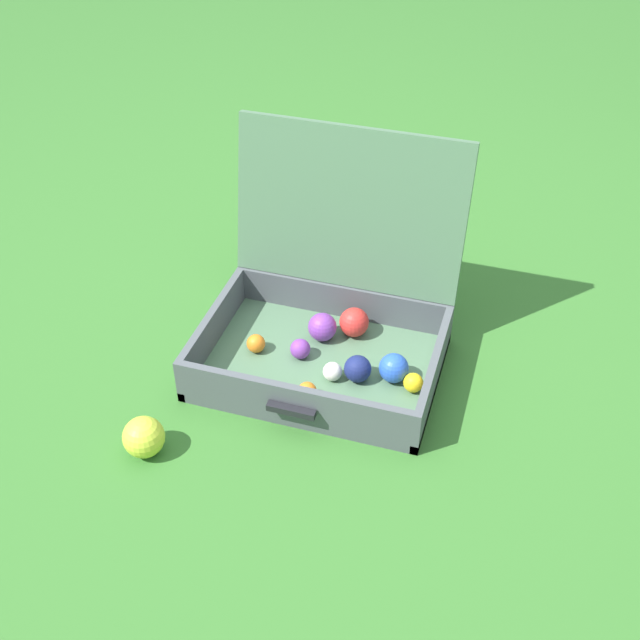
{
  "coord_description": "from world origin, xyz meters",
  "views": [
    {
      "loc": [
        0.51,
        -1.42,
        1.32
      ],
      "look_at": [
        0.09,
        -0.04,
        0.15
      ],
      "focal_mm": 45.35,
      "sensor_mm": 36.0,
      "label": 1
    }
  ],
  "objects": [
    {
      "name": "ground_plane",
      "position": [
        0.0,
        0.0,
        0.0
      ],
      "size": [
        16.0,
        16.0,
        0.0
      ],
      "primitive_type": "plane",
      "color": "#336B28"
    },
    {
      "name": "stray_ball_on_grass",
      "position": [
        -0.19,
        -0.4,
        0.05
      ],
      "size": [
        0.09,
        0.09,
        0.09
      ],
      "primitive_type": "sphere",
      "color": "#CCDB38",
      "rests_on": "ground"
    },
    {
      "name": "open_suitcase",
      "position": [
        0.09,
        0.03,
        0.11
      ],
      "size": [
        0.56,
        0.51,
        0.51
      ],
      "color": "#4C7051",
      "rests_on": "ground"
    }
  ]
}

